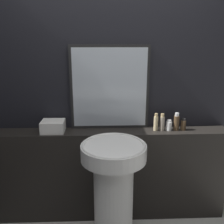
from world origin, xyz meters
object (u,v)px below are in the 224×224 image
object	(u,v)px
towel_stack	(53,126)
conditioner_bottle	(162,123)
lotion_bottle	(169,125)
body_wash_bottle	(176,122)
shampoo_bottle	(156,123)
hand_soap_bottle	(183,125)
pedestal_sink	(113,189)
mirror	(110,88)

from	to	relation	value
towel_stack	conditioner_bottle	size ratio (longest dim) A/B	1.29
lotion_bottle	body_wash_bottle	bearing A→B (deg)	-0.00
conditioner_bottle	lotion_bottle	xyz separation A→B (m)	(0.07, 0.00, -0.03)
shampoo_bottle	hand_soap_bottle	distance (m)	0.26
pedestal_sink	towel_stack	distance (m)	0.79
pedestal_sink	hand_soap_bottle	distance (m)	0.88
mirror	body_wash_bottle	distance (m)	0.70
pedestal_sink	shampoo_bottle	bearing A→B (deg)	45.74
pedestal_sink	conditioner_bottle	world-z (taller)	conditioner_bottle
pedestal_sink	shampoo_bottle	world-z (taller)	shampoo_bottle
hand_soap_bottle	lotion_bottle	bearing A→B (deg)	180.00
conditioner_bottle	lotion_bottle	distance (m)	0.07
pedestal_sink	lotion_bottle	size ratio (longest dim) A/B	9.39
pedestal_sink	body_wash_bottle	bearing A→B (deg)	34.96
pedestal_sink	hand_soap_bottle	size ratio (longest dim) A/B	8.39
towel_stack	shampoo_bottle	size ratio (longest dim) A/B	1.26
conditioner_bottle	lotion_bottle	world-z (taller)	conditioner_bottle
pedestal_sink	hand_soap_bottle	world-z (taller)	hand_soap_bottle
lotion_bottle	towel_stack	bearing A→B (deg)	-180.00
conditioner_bottle	hand_soap_bottle	size ratio (longest dim) A/B	1.42
hand_soap_bottle	conditioner_bottle	bearing A→B (deg)	-180.00
towel_stack	shampoo_bottle	distance (m)	0.95
towel_stack	body_wash_bottle	size ratio (longest dim) A/B	1.24
towel_stack	lotion_bottle	bearing A→B (deg)	0.00
mirror	lotion_bottle	xyz separation A→B (m)	(0.55, -0.09, -0.34)
pedestal_sink	towel_stack	bearing A→B (deg)	141.73
mirror	conditioner_bottle	xyz separation A→B (m)	(0.48, -0.09, -0.31)
pedestal_sink	mirror	world-z (taller)	mirror
conditioner_bottle	hand_soap_bottle	distance (m)	0.20
towel_stack	body_wash_bottle	xyz separation A→B (m)	(1.14, 0.00, 0.02)
pedestal_sink	lotion_bottle	distance (m)	0.78
conditioner_bottle	pedestal_sink	bearing A→B (deg)	-138.04
mirror	body_wash_bottle	size ratio (longest dim) A/B	4.62
pedestal_sink	mirror	distance (m)	0.89
pedestal_sink	conditioner_bottle	xyz separation A→B (m)	(0.47, 0.42, 0.41)
towel_stack	conditioner_bottle	distance (m)	1.01
conditioner_bottle	body_wash_bottle	world-z (taller)	body_wash_bottle
shampoo_bottle	conditioner_bottle	distance (m)	0.06
pedestal_sink	shampoo_bottle	size ratio (longest dim) A/B	5.76
towel_stack	lotion_bottle	xyz separation A→B (m)	(1.07, 0.00, -0.01)
shampoo_bottle	lotion_bottle	bearing A→B (deg)	0.00
pedestal_sink	body_wash_bottle	size ratio (longest dim) A/B	5.65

